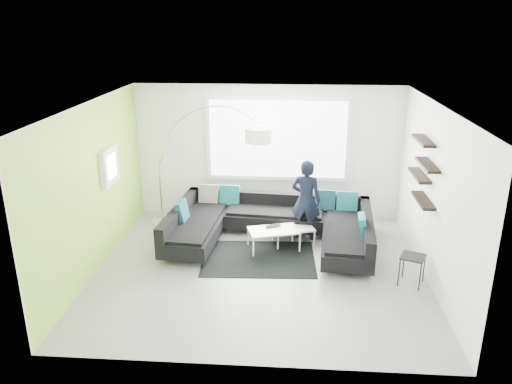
{
  "coord_description": "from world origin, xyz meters",
  "views": [
    {
      "loc": [
        0.48,
        -7.57,
        4.05
      ],
      "look_at": [
        -0.13,
        0.9,
        1.08
      ],
      "focal_mm": 35.0,
      "sensor_mm": 36.0,
      "label": 1
    }
  ],
  "objects_px": {
    "sectional_sofa": "(270,228)",
    "side_table": "(412,270)",
    "arc_lamp": "(159,166)",
    "coffee_table": "(284,237)",
    "laptop": "(274,227)",
    "person": "(306,200)"
  },
  "relations": [
    {
      "from": "person",
      "to": "laptop",
      "type": "distance_m",
      "value": 0.82
    },
    {
      "from": "side_table",
      "to": "laptop",
      "type": "bearing_deg",
      "value": 150.87
    },
    {
      "from": "coffee_table",
      "to": "person",
      "type": "distance_m",
      "value": 0.83
    },
    {
      "from": "sectional_sofa",
      "to": "person",
      "type": "distance_m",
      "value": 0.88
    },
    {
      "from": "sectional_sofa",
      "to": "person",
      "type": "relative_size",
      "value": 2.47
    },
    {
      "from": "laptop",
      "to": "coffee_table",
      "type": "bearing_deg",
      "value": -23.55
    },
    {
      "from": "sectional_sofa",
      "to": "side_table",
      "type": "xyz_separation_m",
      "value": [
        2.32,
        -1.29,
        -0.1
      ]
    },
    {
      "from": "coffee_table",
      "to": "arc_lamp",
      "type": "height_order",
      "value": "arc_lamp"
    },
    {
      "from": "sectional_sofa",
      "to": "arc_lamp",
      "type": "relative_size",
      "value": 1.55
    },
    {
      "from": "sectional_sofa",
      "to": "coffee_table",
      "type": "height_order",
      "value": "sectional_sofa"
    },
    {
      "from": "sectional_sofa",
      "to": "coffee_table",
      "type": "relative_size",
      "value": 3.31
    },
    {
      "from": "coffee_table",
      "to": "arc_lamp",
      "type": "xyz_separation_m",
      "value": [
        -2.54,
        0.89,
        1.06
      ]
    },
    {
      "from": "sectional_sofa",
      "to": "laptop",
      "type": "bearing_deg",
      "value": -23.77
    },
    {
      "from": "person",
      "to": "laptop",
      "type": "height_order",
      "value": "person"
    },
    {
      "from": "coffee_table",
      "to": "person",
      "type": "bearing_deg",
      "value": 28.74
    },
    {
      "from": "sectional_sofa",
      "to": "arc_lamp",
      "type": "distance_m",
      "value": 2.61
    },
    {
      "from": "side_table",
      "to": "laptop",
      "type": "distance_m",
      "value": 2.57
    },
    {
      "from": "coffee_table",
      "to": "side_table",
      "type": "height_order",
      "value": "side_table"
    },
    {
      "from": "side_table",
      "to": "person",
      "type": "distance_m",
      "value": 2.43
    },
    {
      "from": "arc_lamp",
      "to": "side_table",
      "type": "bearing_deg",
      "value": -16.16
    },
    {
      "from": "arc_lamp",
      "to": "side_table",
      "type": "height_order",
      "value": "arc_lamp"
    },
    {
      "from": "sectional_sofa",
      "to": "arc_lamp",
      "type": "xyz_separation_m",
      "value": [
        -2.29,
        0.87,
        0.9
      ]
    }
  ]
}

